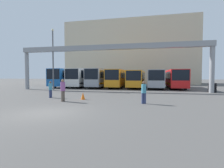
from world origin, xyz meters
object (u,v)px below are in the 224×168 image
Objects in this scene: bus_slot_0 at (69,77)px; bus_slot_4 at (137,78)px; bus_slot_2 at (101,77)px; pedestrian_far_center at (144,92)px; traffic_cone at (83,96)px; lamp_post at (53,57)px; bus_slot_1 at (85,77)px; pedestrian_mid_right at (63,90)px; bus_slot_3 at (119,77)px; bus_slot_5 at (155,78)px; bus_slot_6 at (175,78)px; tire_stack at (212,88)px; pedestrian_near_center at (50,89)px.

bus_slot_0 reaches higher than bus_slot_4.
pedestrian_far_center is at bearing -64.30° from bus_slot_2.
lamp_post is (-8.46, 9.14, 4.62)m from traffic_cone.
bus_slot_1 is 6.41× the size of pedestrian_mid_right.
traffic_cone is 13.28m from lamp_post.
pedestrian_mid_right is 2.85× the size of traffic_cone.
bus_slot_3 is at bearing 107.88° from pedestrian_far_center.
bus_slot_5 is 0.99× the size of bus_slot_6.
bus_slot_4 is at bearing 5.72° from bus_slot_2.
bus_slot_6 reaches higher than pedestrian_mid_right.
pedestrian_far_center is at bearing -126.23° from tire_stack.
bus_slot_6 is 16.67× the size of traffic_cone.
bus_slot_2 is at bearing -0.82° from bus_slot_0.
bus_slot_3 is 1.15× the size of bus_slot_5.
bus_slot_4 is at bearing 166.74° from bus_slot_5.
traffic_cone is 0.54× the size of tire_stack.
pedestrian_mid_right is (-4.55, -18.84, -0.75)m from bus_slot_4.
bus_slot_5 is 17.17m from lamp_post.
bus_slot_0 is 0.94× the size of bus_slot_1.
traffic_cone is at bearing -79.13° from bus_slot_2.
bus_slot_4 reaches higher than pedestrian_mid_right.
tire_stack is (13.54, -7.39, -1.21)m from bus_slot_3.
bus_slot_5 is 17.94m from traffic_cone.
pedestrian_far_center is (5.32, -18.60, -0.91)m from bus_slot_3.
tire_stack is (23.43, -6.80, -1.32)m from bus_slot_0.
pedestrian_far_center is (8.62, -17.91, -1.00)m from bus_slot_2.
pedestrian_near_center reaches higher than traffic_cone.
bus_slot_5 is at bearing -13.26° from bus_slot_4.
pedestrian_mid_right is (8.64, -18.28, -0.94)m from bus_slot_0.
bus_slot_5 is at bearing 136.50° from tire_stack.
bus_slot_2 is at bearing 179.68° from bus_slot_6.
pedestrian_mid_right is 13.48m from lamp_post.
tire_stack is at bearing 55.67° from pedestrian_far_center.
lamp_post is at bearing 132.76° from traffic_cone.
bus_slot_3 is 17.29m from pedestrian_near_center.
traffic_cone is at bearing -69.22° from bus_slot_1.
pedestrian_far_center is (15.22, -18.01, -1.01)m from bus_slot_0.
bus_slot_4 is at bearing 144.27° from tire_stack.
bus_slot_4 is 7.15× the size of pedestrian_far_center.
tire_stack reaches higher than traffic_cone.
bus_slot_0 is 17.19× the size of traffic_cone.
bus_slot_4 is 17.75m from traffic_cone.
bus_slot_5 is (13.19, -0.56, -0.17)m from bus_slot_1.
pedestrian_mid_right is at bearing -83.58° from bus_slot_2.
bus_slot_0 reaches higher than tire_stack.
bus_slot_4 is at bearing 1.28° from bus_slot_1.
bus_slot_1 reaches higher than pedestrian_far_center.
bus_slot_4 reaches higher than pedestrian_near_center.
pedestrian_mid_right reaches higher than pedestrian_near_center.
tire_stack is (14.79, 11.48, -0.38)m from pedestrian_mid_right.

